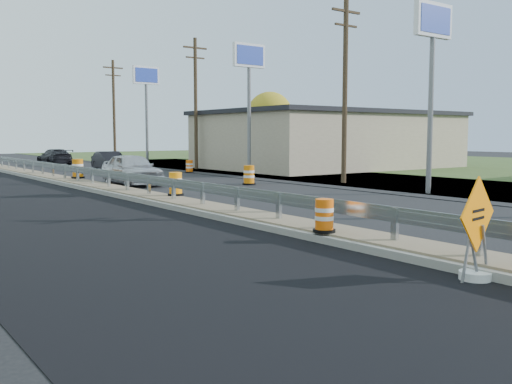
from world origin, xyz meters
TOP-DOWN VIEW (x-y plane):
  - ground at (0.00, 0.00)m, footprint 140.00×140.00m
  - milled_overlay at (-4.40, 10.00)m, footprint 7.20×120.00m
  - median at (0.00, 8.00)m, footprint 1.60×55.00m
  - guardrail at (0.00, 9.00)m, footprint 0.10×46.15m
  - retail_building_near at (20.99, 20.00)m, footprint 18.50×12.50m
  - pylon_sign_south at (10.50, 3.00)m, footprint 2.20×0.30m
  - pylon_sign_mid at (10.50, 16.00)m, footprint 2.20×0.30m
  - pylon_sign_north at (10.50, 30.00)m, footprint 2.20×0.30m
  - utility_pole_smid at (11.50, 9.00)m, footprint 1.90×0.26m
  - utility_pole_nmid at (11.50, 24.00)m, footprint 1.90×0.26m
  - utility_pole_north at (11.50, 39.00)m, footprint 1.90×0.26m
  - tree_far_yellow at (26.00, 34.00)m, footprint 4.62×4.62m
  - caution_sign at (-0.90, -6.52)m, footprint 1.29×0.54m
  - barrel_median_near at (-0.55, -2.38)m, footprint 0.53×0.53m
  - barrel_median_mid at (0.55, 6.87)m, footprint 0.60×0.60m
  - barrel_median_far at (0.55, 17.55)m, footprint 0.69×0.69m
  - barrel_shoulder_near at (7.00, 11.15)m, footprint 0.66×0.66m
  - barrel_shoulder_mid at (9.20, 20.98)m, footprint 0.57×0.57m
  - barrel_shoulder_far at (9.20, 33.27)m, footprint 0.58×0.58m
  - car_silver at (2.24, 14.54)m, footprint 2.05×4.71m
  - car_dark_mid at (5.68, 25.90)m, footprint 1.72×4.20m
  - car_dark_far at (5.07, 36.28)m, footprint 1.93×4.65m

SIDE VIEW (x-z plane):
  - ground at x=0.00m, z-range 0.00..0.00m
  - milled_overlay at x=-4.40m, z-range 0.00..0.01m
  - median at x=0.00m, z-range 0.00..0.23m
  - barrel_shoulder_mid at x=9.20m, z-range -0.02..0.82m
  - barrel_shoulder_far at x=9.20m, z-range -0.02..0.83m
  - caution_sign at x=-0.90m, z-range -0.44..1.35m
  - barrel_shoulder_near at x=7.00m, z-range -0.02..0.96m
  - barrel_median_near at x=-0.55m, z-range 0.21..0.99m
  - barrel_median_mid at x=0.55m, z-range 0.21..1.09m
  - car_dark_far at x=5.07m, z-range 0.00..1.34m
  - car_dark_mid at x=5.68m, z-range 0.00..1.36m
  - barrel_median_far at x=0.55m, z-range 0.21..1.22m
  - guardrail at x=0.00m, z-range 0.37..1.09m
  - car_silver at x=2.24m, z-range 0.00..1.58m
  - retail_building_near at x=20.99m, z-range 0.02..4.29m
  - tree_far_yellow at x=26.00m, z-range 1.11..7.97m
  - utility_pole_smid at x=11.50m, z-range 0.23..9.63m
  - utility_pole_nmid at x=11.50m, z-range 0.23..9.63m
  - utility_pole_north at x=11.50m, z-range 0.23..9.63m
  - pylon_sign_south at x=10.50m, z-range 2.53..10.43m
  - pylon_sign_mid at x=10.50m, z-range 2.53..10.43m
  - pylon_sign_north at x=10.50m, z-range 2.53..10.43m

